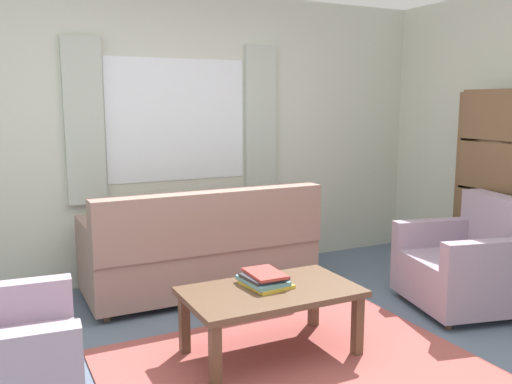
{
  "coord_description": "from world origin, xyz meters",
  "views": [
    {
      "loc": [
        -1.6,
        -2.61,
        1.61
      ],
      "look_at": [
        0.05,
        0.7,
        1.0
      ],
      "focal_mm": 38.38,
      "sensor_mm": 36.0,
      "label": 1
    }
  ],
  "objects_px": {
    "armchair_right": "(470,264)",
    "bookshelf": "(508,202)",
    "couch": "(202,252)",
    "coffee_table": "(271,298)",
    "book_stack_on_table": "(264,279)"
  },
  "relations": [
    {
      "from": "armchair_right",
      "to": "bookshelf",
      "type": "bearing_deg",
      "value": 119.09
    },
    {
      "from": "bookshelf",
      "to": "book_stack_on_table",
      "type": "bearing_deg",
      "value": 92.8
    },
    {
      "from": "couch",
      "to": "bookshelf",
      "type": "relative_size",
      "value": 1.1
    },
    {
      "from": "armchair_right",
      "to": "book_stack_on_table",
      "type": "bearing_deg",
      "value": -78.41
    },
    {
      "from": "couch",
      "to": "coffee_table",
      "type": "distance_m",
      "value": 1.27
    },
    {
      "from": "couch",
      "to": "book_stack_on_table",
      "type": "xyz_separation_m",
      "value": [
        -0.03,
        -1.19,
        0.11
      ]
    },
    {
      "from": "couch",
      "to": "coffee_table",
      "type": "height_order",
      "value": "couch"
    },
    {
      "from": "coffee_table",
      "to": "bookshelf",
      "type": "distance_m",
      "value": 2.42
    },
    {
      "from": "book_stack_on_table",
      "to": "bookshelf",
      "type": "xyz_separation_m",
      "value": [
        2.39,
        0.12,
        0.29
      ]
    },
    {
      "from": "book_stack_on_table",
      "to": "bookshelf",
      "type": "relative_size",
      "value": 0.2
    },
    {
      "from": "armchair_right",
      "to": "bookshelf",
      "type": "xyz_separation_m",
      "value": [
        0.59,
        0.17,
        0.42
      ]
    },
    {
      "from": "armchair_right",
      "to": "bookshelf",
      "type": "distance_m",
      "value": 0.75
    },
    {
      "from": "armchair_right",
      "to": "couch",
      "type": "bearing_deg",
      "value": -111.79
    },
    {
      "from": "couch",
      "to": "book_stack_on_table",
      "type": "distance_m",
      "value": 1.19
    },
    {
      "from": "armchair_right",
      "to": "bookshelf",
      "type": "height_order",
      "value": "bookshelf"
    }
  ]
}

